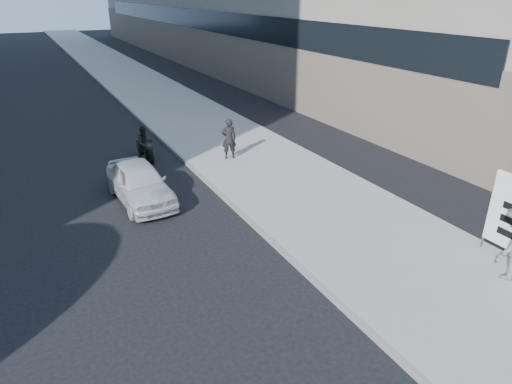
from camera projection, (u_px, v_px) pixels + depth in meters
ground at (261, 302)px, 10.17m from camera, size 160.00×160.00×0.00m
near_sidewalk at (166, 102)px, 28.06m from camera, size 5.00×120.00×0.15m
pedestrian_woman at (229, 139)px, 18.10m from camera, size 0.67×0.52×1.62m
white_sedan_near at (140, 183)px, 14.79m from camera, size 1.71×3.85×1.29m
motorcycle at (145, 145)px, 18.40m from camera, size 0.75×2.05×1.42m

